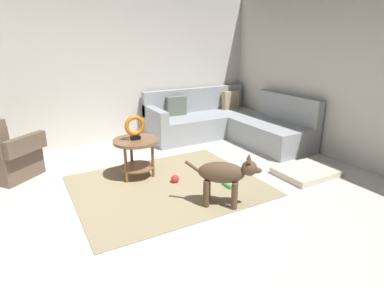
# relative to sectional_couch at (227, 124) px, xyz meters

# --- Properties ---
(ground_plane) EXTENTS (6.00, 6.00, 0.10)m
(ground_plane) POSITION_rel_sectional_couch_xyz_m (-1.99, -2.02, -0.34)
(ground_plane) COLOR silver
(wall_back) EXTENTS (6.00, 0.12, 2.70)m
(wall_back) POSITION_rel_sectional_couch_xyz_m (-1.99, 0.92, 1.06)
(wall_back) COLOR silver
(wall_back) RESTS_ON ground_plane
(wall_right) EXTENTS (0.12, 6.00, 2.70)m
(wall_right) POSITION_rel_sectional_couch_xyz_m (0.95, -2.02, 1.06)
(wall_right) COLOR silver
(wall_right) RESTS_ON ground_plane
(area_rug) EXTENTS (2.30, 1.90, 0.01)m
(area_rug) POSITION_rel_sectional_couch_xyz_m (-1.84, -1.32, -0.28)
(area_rug) COLOR tan
(area_rug) RESTS_ON ground_plane
(sectional_couch) EXTENTS (2.20, 2.25, 0.88)m
(sectional_couch) POSITION_rel_sectional_couch_xyz_m (0.00, 0.00, 0.00)
(sectional_couch) COLOR #9EA3A8
(sectional_couch) RESTS_ON ground_plane
(armchair) EXTENTS (0.97, 1.00, 0.88)m
(armchair) POSITION_rel_sectional_couch_xyz_m (-3.62, -0.05, 0.03)
(armchair) COLOR brown
(armchair) RESTS_ON ground_plane
(side_table) EXTENTS (0.60, 0.60, 0.54)m
(side_table) POSITION_rel_sectional_couch_xyz_m (-2.08, -0.87, 0.13)
(side_table) COLOR brown
(side_table) RESTS_ON ground_plane
(torus_sculpture) EXTENTS (0.28, 0.08, 0.33)m
(torus_sculpture) POSITION_rel_sectional_couch_xyz_m (-2.08, -0.87, 0.42)
(torus_sculpture) COLOR black
(torus_sculpture) RESTS_ON side_table
(dog_bed_mat) EXTENTS (0.80, 0.60, 0.09)m
(dog_bed_mat) POSITION_rel_sectional_couch_xyz_m (-0.01, -1.94, -0.24)
(dog_bed_mat) COLOR beige
(dog_bed_mat) RESTS_ON ground_plane
(dog) EXTENTS (0.70, 0.57, 0.63)m
(dog) POSITION_rel_sectional_couch_xyz_m (-1.49, -2.09, 0.09)
(dog) COLOR brown
(dog) RESTS_ON ground_plane
(dog_toy_ball) EXTENTS (0.11, 0.11, 0.11)m
(dog_toy_ball) POSITION_rel_sectional_couch_xyz_m (-1.71, -1.28, -0.23)
(dog_toy_ball) COLOR red
(dog_toy_ball) RESTS_ON ground_plane
(dog_toy_rope) EXTENTS (0.06, 0.17, 0.05)m
(dog_toy_rope) POSITION_rel_sectional_couch_xyz_m (-1.19, -1.73, -0.26)
(dog_toy_rope) COLOR green
(dog_toy_rope) RESTS_ON ground_plane
(dog_toy_bone) EXTENTS (0.16, 0.18, 0.06)m
(dog_toy_bone) POSITION_rel_sectional_couch_xyz_m (-1.16, -1.15, -0.26)
(dog_toy_bone) COLOR orange
(dog_toy_bone) RESTS_ON ground_plane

